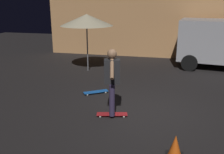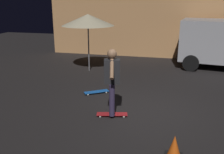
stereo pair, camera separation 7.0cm
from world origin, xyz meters
name	(u,v)px [view 1 (the left image)]	position (x,y,z in m)	size (l,w,h in m)	color
ground_plane	(146,112)	(0.00, 0.00, 0.00)	(28.00, 28.00, 0.00)	black
low_building	(167,26)	(0.21, 8.60, 1.44)	(12.21, 3.72, 2.88)	tan
patio_umbrella	(87,20)	(-2.81, 3.59, 2.07)	(2.10, 2.10, 2.30)	slate
skateboard_ridden	(112,114)	(-0.83, -0.45, 0.06)	(0.81, 0.37, 0.07)	#AD1E23
skateboard_spare	(96,92)	(-1.71, 1.04, 0.06)	(0.76, 0.60, 0.07)	#1959B2
skater	(112,78)	(-0.83, -0.45, 1.04)	(0.42, 0.98, 1.67)	#382D4C
traffic_cone	(175,147)	(0.74, -1.90, 0.21)	(0.34, 0.34, 0.46)	black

